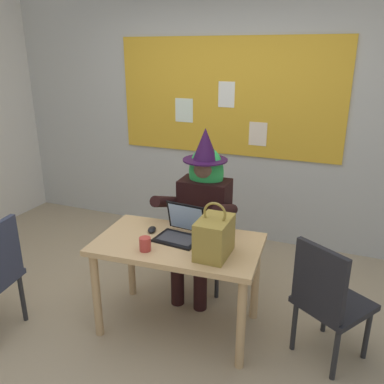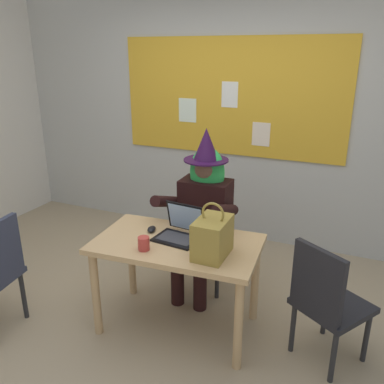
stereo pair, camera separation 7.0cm
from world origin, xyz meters
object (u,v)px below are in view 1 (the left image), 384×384
Objects in this scene: laptop at (181,230)px; chair_at_desk at (206,228)px; coffee_mug at (145,244)px; person_costumed at (202,204)px; desk_main at (178,255)px; handbag at (214,237)px; chair_extra_corner at (327,297)px; computer_mouse at (152,230)px.

chair_at_desk is at bearing 98.41° from laptop.
coffee_mug is at bearing -11.49° from chair_at_desk.
person_costumed is 15.00× the size of coffee_mug.
handbag is at bearing -16.07° from desk_main.
person_costumed is (-0.03, 0.58, 0.18)m from desk_main.
chair_at_desk is 1.04× the size of chair_extra_corner.
laptop reaches higher than computer_mouse.
person_costumed is 4.20× the size of laptop.
chair_at_desk is at bearing 113.60° from handbag.
person_costumed is 3.77× the size of handbag.
chair_at_desk is at bearing 93.34° from desk_main.
desk_main is 1.05m from chair_extra_corner.
person_costumed reaches higher than chair_extra_corner.
coffee_mug is 1.25m from chair_extra_corner.
chair_at_desk is 2.70× the size of laptop.
computer_mouse is at bearing 121.73° from chair_extra_corner.
person_costumed is 0.55m from computer_mouse.
chair_extra_corner reaches higher than desk_main.
laptop is 0.36m from handbag.
desk_main is 0.86× the size of person_costumed.
chair_extra_corner reaches higher than coffee_mug.
desk_main is 0.71m from chair_at_desk.
desk_main is 1.34× the size of chair_at_desk.
handbag is (0.30, -0.09, 0.24)m from desk_main.
chair_at_desk is 8.81× the size of computer_mouse.
desk_main is 12.91× the size of coffee_mug.
laptop reaches higher than chair_at_desk.
chair_extra_corner is (1.30, -0.03, -0.25)m from computer_mouse.
chair_extra_corner is at bearing 10.35° from handbag.
laptop reaches higher than desk_main.
handbag is (0.34, -0.79, 0.33)m from chair_at_desk.
person_costumed reaches higher than chair_at_desk.
coffee_mug reaches higher than computer_mouse.
coffee_mug is at bearing -10.02° from person_costumed.
person_costumed is 1.24m from chair_extra_corner.
handbag is 0.43× the size of chair_extra_corner.
coffee_mug reaches higher than desk_main.
handbag is at bearing 25.59° from person_costumed.
handbag is at bearing -33.23° from computer_mouse.
desk_main is 0.17m from laptop.
chair_extra_corner is (1.08, -0.65, -0.03)m from chair_at_desk.
person_costumed reaches higher than computer_mouse.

